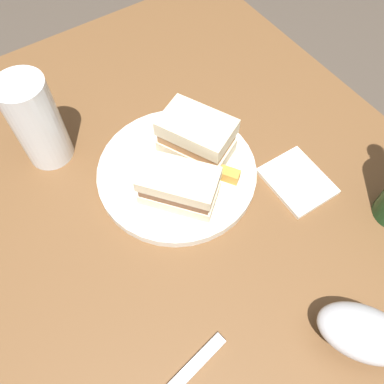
% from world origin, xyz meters
% --- Properties ---
extents(ground_plane, '(6.00, 6.00, 0.00)m').
position_xyz_m(ground_plane, '(0.00, 0.00, 0.00)').
color(ground_plane, '#4C4238').
extents(dining_table, '(1.14, 0.82, 0.72)m').
position_xyz_m(dining_table, '(0.00, 0.00, 0.36)').
color(dining_table, brown).
rests_on(dining_table, ground).
extents(plate, '(0.27, 0.27, 0.02)m').
position_xyz_m(plate, '(-0.11, 0.02, 0.73)').
color(plate, silver).
rests_on(plate, dining_table).
extents(sandwich_half_left, '(0.13, 0.13, 0.06)m').
position_xyz_m(sandwich_half_left, '(-0.07, -0.01, 0.77)').
color(sandwich_half_left, beige).
rests_on(sandwich_half_left, plate).
extents(sandwich_half_right, '(0.14, 0.12, 0.07)m').
position_xyz_m(sandwich_half_right, '(-0.13, 0.06, 0.78)').
color(sandwich_half_right, beige).
rests_on(sandwich_half_right, plate).
extents(potato_wedge_front, '(0.05, 0.04, 0.02)m').
position_xyz_m(potato_wedge_front, '(-0.06, 0.07, 0.75)').
color(potato_wedge_front, gold).
rests_on(potato_wedge_front, plate).
extents(potato_wedge_middle, '(0.05, 0.03, 0.02)m').
position_xyz_m(potato_wedge_middle, '(-0.10, 0.05, 0.75)').
color(potato_wedge_middle, '#B77F33').
rests_on(potato_wedge_middle, plate).
extents(potato_wedge_back, '(0.03, 0.05, 0.02)m').
position_xyz_m(potato_wedge_back, '(-0.10, 0.05, 0.75)').
color(potato_wedge_back, '#AD702D').
rests_on(potato_wedge_back, plate).
extents(potato_wedge_left_edge, '(0.05, 0.02, 0.02)m').
position_xyz_m(potato_wedge_left_edge, '(-0.07, 0.05, 0.75)').
color(potato_wedge_left_edge, gold).
rests_on(potato_wedge_left_edge, plate).
extents(pint_glass, '(0.08, 0.08, 0.16)m').
position_xyz_m(pint_glass, '(-0.28, -0.14, 0.80)').
color(pint_glass, white).
rests_on(pint_glass, dining_table).
extents(gravy_boat, '(0.14, 0.13, 0.06)m').
position_xyz_m(gravy_boat, '(0.24, 0.07, 0.76)').
color(gravy_boat, '#B7B7BC').
rests_on(gravy_boat, dining_table).
extents(napkin, '(0.11, 0.09, 0.01)m').
position_xyz_m(napkin, '(0.01, 0.17, 0.73)').
color(napkin, silver).
rests_on(napkin, dining_table).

